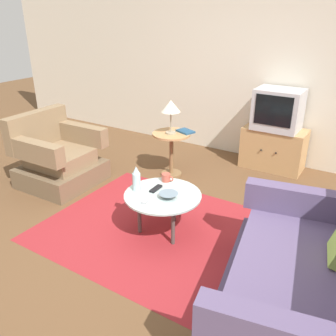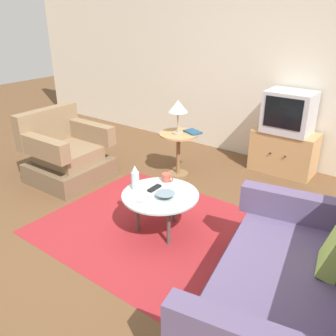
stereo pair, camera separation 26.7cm
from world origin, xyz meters
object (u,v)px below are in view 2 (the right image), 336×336
Objects in this scene: side_table at (178,145)px; couch at (293,292)px; table_lamp at (178,107)px; bowl at (165,195)px; armchair at (66,155)px; tv_remote_dark at (154,188)px; mug at (166,177)px; book at (193,132)px; television at (289,112)px; coffee_table at (160,198)px; tv_remote_silver at (143,198)px; tv_stand at (284,152)px; vase at (135,178)px.

couch is at bearing -37.59° from side_table.
table_lamp is (-1.99, 1.51, 0.59)m from couch.
couch reaches higher than bowl.
armchair is 5.54× the size of tv_remote_dark.
side_table is at bearing 98.17° from table_lamp.
table_lamp reaches higher than armchair.
book is at bearing 109.54° from mug.
television is 1.37× the size of table_lamp.
side_table is at bearing -117.17° from book.
television is 1.91m from mug.
tv_remote_dark is (-0.11, 0.04, 0.05)m from coffee_table.
armchair is 1.68m from coffee_table.
mug is 0.82× the size of tv_remote_silver.
table_lamp reaches higher than tv_remote_dark.
tv_remote_dark is (-0.52, -2.01, 0.14)m from tv_stand.
couch is 6.88× the size of book.
bowl is at bearing -59.57° from side_table.
couch reaches higher than tv_remote_silver.
bowl reaches higher than coffee_table.
tv_stand is 1.39× the size of television.
tv_stand reaches higher than coffee_table.
tv_stand is 2.12m from bowl.
couch is 1.44m from coffee_table.
couch reaches higher than tv_stand.
book is (-0.23, 1.32, 0.05)m from vase.
tv_remote_silver is (-0.48, -2.23, 0.14)m from tv_stand.
armchair is 5.56× the size of tv_remote_silver.
tv_remote_silver reaches higher than coffee_table.
tv_stand is 3.28× the size of vase.
table_lamp is (-0.61, 1.13, 0.53)m from coffee_table.
book is at bearing 4.43° from tv_remote_silver.
vase reaches higher than tv_remote_dark.
armchair is 1.55× the size of side_table.
coffee_table is 4.53× the size of tv_remote_dark.
mug is (0.49, -0.87, -0.45)m from table_lamp.
tv_stand reaches higher than tv_remote_dark.
couch is at bearing -11.39° from vase.
vase is 1.53× the size of tv_remote_dark.
bowl is (0.69, -1.17, 0.02)m from side_table.
tv_remote_dark is (-0.52, -2.00, -0.39)m from television.
couch is at bearing -15.46° from bowl.
tv_remote_silver is at bearing 74.46° from armchair.
mug is at bearing -3.69° from tv_remote_silver.
couch reaches higher than mug.
bowl is (0.20, -0.28, -0.02)m from mug.
side_table is at bearing 129.48° from armchair.
tv_remote_silver is (-0.06, -0.17, 0.05)m from coffee_table.
tv_remote_dark is (1.56, -0.19, 0.11)m from armchair.
couch is 3.04× the size of side_table.
armchair reaches higher than bowl.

